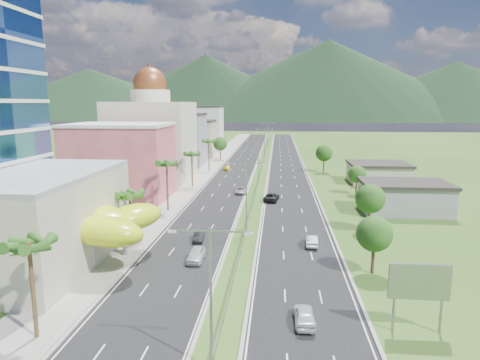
# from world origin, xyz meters

# --- Properties ---
(ground) EXTENTS (500.00, 500.00, 0.00)m
(ground) POSITION_xyz_m (0.00, 0.00, 0.00)
(ground) COLOR #2D5119
(ground) RESTS_ON ground
(road_left) EXTENTS (11.00, 260.00, 0.04)m
(road_left) POSITION_xyz_m (-7.50, 90.00, 0.02)
(road_left) COLOR black
(road_left) RESTS_ON ground
(road_right) EXTENTS (11.00, 260.00, 0.04)m
(road_right) POSITION_xyz_m (7.50, 90.00, 0.02)
(road_right) COLOR black
(road_right) RESTS_ON ground
(sidewalk_left) EXTENTS (7.00, 260.00, 0.12)m
(sidewalk_left) POSITION_xyz_m (-17.00, 90.00, 0.06)
(sidewalk_left) COLOR gray
(sidewalk_left) RESTS_ON ground
(median_guardrail) EXTENTS (0.10, 216.06, 0.76)m
(median_guardrail) POSITION_xyz_m (0.00, 71.99, 0.62)
(median_guardrail) COLOR gray
(median_guardrail) RESTS_ON ground
(streetlight_median_a) EXTENTS (6.04, 0.25, 11.00)m
(streetlight_median_a) POSITION_xyz_m (0.00, -25.00, 6.75)
(streetlight_median_a) COLOR gray
(streetlight_median_a) RESTS_ON ground
(streetlight_median_b) EXTENTS (6.04, 0.25, 11.00)m
(streetlight_median_b) POSITION_xyz_m (0.00, 10.00, 6.75)
(streetlight_median_b) COLOR gray
(streetlight_median_b) RESTS_ON ground
(streetlight_median_c) EXTENTS (6.04, 0.25, 11.00)m
(streetlight_median_c) POSITION_xyz_m (0.00, 50.00, 6.75)
(streetlight_median_c) COLOR gray
(streetlight_median_c) RESTS_ON ground
(streetlight_median_d) EXTENTS (6.04, 0.25, 11.00)m
(streetlight_median_d) POSITION_xyz_m (0.00, 95.00, 6.75)
(streetlight_median_d) COLOR gray
(streetlight_median_d) RESTS_ON ground
(streetlight_median_e) EXTENTS (6.04, 0.25, 11.00)m
(streetlight_median_e) POSITION_xyz_m (0.00, 140.00, 6.75)
(streetlight_median_e) COLOR gray
(streetlight_median_e) RESTS_ON ground
(lime_canopy) EXTENTS (18.00, 15.00, 7.40)m
(lime_canopy) POSITION_xyz_m (-20.00, -4.00, 4.99)
(lime_canopy) COLOR #BADA15
(lime_canopy) RESTS_ON ground
(pink_shophouse) EXTENTS (20.00, 15.00, 15.00)m
(pink_shophouse) POSITION_xyz_m (-28.00, 32.00, 7.50)
(pink_shophouse) COLOR #B84B58
(pink_shophouse) RESTS_ON ground
(domed_building) EXTENTS (20.00, 20.00, 28.70)m
(domed_building) POSITION_xyz_m (-28.00, 55.00, 11.35)
(domed_building) COLOR beige
(domed_building) RESTS_ON ground
(midrise_grey) EXTENTS (16.00, 15.00, 16.00)m
(midrise_grey) POSITION_xyz_m (-27.00, 80.00, 8.00)
(midrise_grey) COLOR gray
(midrise_grey) RESTS_ON ground
(midrise_beige) EXTENTS (16.00, 15.00, 13.00)m
(midrise_beige) POSITION_xyz_m (-27.00, 102.00, 6.50)
(midrise_beige) COLOR #A89F8A
(midrise_beige) RESTS_ON ground
(midrise_white) EXTENTS (16.00, 15.00, 18.00)m
(midrise_white) POSITION_xyz_m (-27.00, 125.00, 9.00)
(midrise_white) COLOR silver
(midrise_white) RESTS_ON ground
(billboard) EXTENTS (5.20, 0.35, 6.20)m
(billboard) POSITION_xyz_m (17.00, -18.00, 4.42)
(billboard) COLOR gray
(billboard) RESTS_ON ground
(shed_near) EXTENTS (15.00, 10.00, 5.00)m
(shed_near) POSITION_xyz_m (28.00, 25.00, 2.50)
(shed_near) COLOR gray
(shed_near) RESTS_ON ground
(shed_far) EXTENTS (14.00, 12.00, 4.40)m
(shed_far) POSITION_xyz_m (30.00, 55.00, 2.20)
(shed_far) COLOR #A89F8A
(shed_far) RESTS_ON ground
(palm_tree_a) EXTENTS (3.60, 3.60, 9.10)m
(palm_tree_a) POSITION_xyz_m (-15.50, -22.00, 8.02)
(palm_tree_a) COLOR #47301C
(palm_tree_a) RESTS_ON ground
(palm_tree_b) EXTENTS (3.60, 3.60, 8.10)m
(palm_tree_b) POSITION_xyz_m (-15.50, 2.00, 7.06)
(palm_tree_b) COLOR #47301C
(palm_tree_b) RESTS_ON ground
(palm_tree_c) EXTENTS (3.60, 3.60, 9.60)m
(palm_tree_c) POSITION_xyz_m (-15.50, 22.00, 8.50)
(palm_tree_c) COLOR #47301C
(palm_tree_c) RESTS_ON ground
(palm_tree_d) EXTENTS (3.60, 3.60, 8.60)m
(palm_tree_d) POSITION_xyz_m (-15.50, 45.00, 7.54)
(palm_tree_d) COLOR #47301C
(palm_tree_d) RESTS_ON ground
(palm_tree_e) EXTENTS (3.60, 3.60, 9.40)m
(palm_tree_e) POSITION_xyz_m (-15.50, 70.00, 8.31)
(palm_tree_e) COLOR #47301C
(palm_tree_e) RESTS_ON ground
(leafy_tree_lfar) EXTENTS (4.90, 4.90, 8.05)m
(leafy_tree_lfar) POSITION_xyz_m (-15.50, 95.00, 5.58)
(leafy_tree_lfar) COLOR #47301C
(leafy_tree_lfar) RESTS_ON ground
(leafy_tree_ra) EXTENTS (4.20, 4.20, 6.90)m
(leafy_tree_ra) POSITION_xyz_m (16.00, -5.00, 4.78)
(leafy_tree_ra) COLOR #47301C
(leafy_tree_ra) RESTS_ON ground
(leafy_tree_rb) EXTENTS (4.55, 4.55, 7.47)m
(leafy_tree_rb) POSITION_xyz_m (19.00, 12.00, 5.18)
(leafy_tree_rb) COLOR #47301C
(leafy_tree_rb) RESTS_ON ground
(leafy_tree_rc) EXTENTS (3.85, 3.85, 6.33)m
(leafy_tree_rc) POSITION_xyz_m (22.00, 40.00, 4.37)
(leafy_tree_rc) COLOR #47301C
(leafy_tree_rc) RESTS_ON ground
(leafy_tree_rd) EXTENTS (4.90, 4.90, 8.05)m
(leafy_tree_rd) POSITION_xyz_m (18.00, 70.00, 5.58)
(leafy_tree_rd) COLOR #47301C
(leafy_tree_rd) RESTS_ON ground
(mountain_ridge) EXTENTS (860.00, 140.00, 90.00)m
(mountain_ridge) POSITION_xyz_m (60.00, 450.00, 0.00)
(mountain_ridge) COLOR black
(mountain_ridge) RESTS_ON ground
(car_white_near_left) EXTENTS (1.93, 4.80, 1.64)m
(car_white_near_left) POSITION_xyz_m (-5.38, -3.03, 0.86)
(car_white_near_left) COLOR silver
(car_white_near_left) RESTS_ON road_left
(car_dark_left) EXTENTS (1.67, 4.07, 1.31)m
(car_dark_left) POSITION_xyz_m (-6.49, 4.95, 0.70)
(car_dark_left) COLOR black
(car_dark_left) RESTS_ON road_left
(car_silver_mid_left) EXTENTS (2.31, 4.91, 1.36)m
(car_silver_mid_left) POSITION_xyz_m (-3.24, 38.29, 0.72)
(car_silver_mid_left) COLOR #93959A
(car_silver_mid_left) RESTS_ON road_left
(car_yellow_far_left) EXTENTS (1.75, 4.28, 1.24)m
(car_yellow_far_left) POSITION_xyz_m (-10.33, 71.66, 0.66)
(car_yellow_far_left) COLOR gold
(car_yellow_far_left) RESTS_ON road_left
(car_white_near_right) EXTENTS (1.97, 4.64, 1.56)m
(car_white_near_right) POSITION_xyz_m (7.31, -17.60, 0.82)
(car_white_near_right) COLOR silver
(car_white_near_right) RESTS_ON road_right
(car_silver_right) EXTENTS (1.81, 4.63, 1.50)m
(car_silver_right) POSITION_xyz_m (9.62, 4.22, 0.79)
(car_silver_right) COLOR #AEB1B6
(car_silver_right) RESTS_ON road_right
(car_dark_far_right) EXTENTS (3.46, 6.11, 1.61)m
(car_dark_far_right) POSITION_xyz_m (3.56, 31.60, 0.84)
(car_dark_far_right) COLOR black
(car_dark_far_right) RESTS_ON road_right
(motorcycle) EXTENTS (0.74, 1.80, 1.12)m
(motorcycle) POSITION_xyz_m (-12.30, -5.78, 0.60)
(motorcycle) COLOR black
(motorcycle) RESTS_ON road_left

